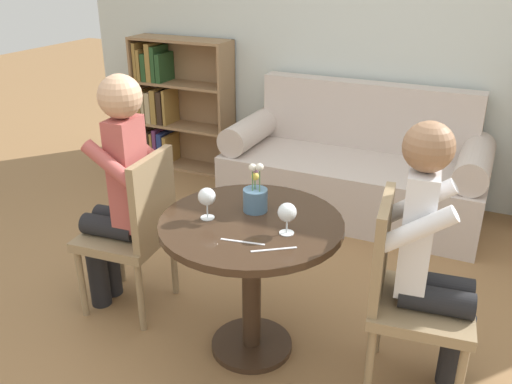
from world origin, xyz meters
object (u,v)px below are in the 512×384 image
Objects in this scene: person_right at (433,260)px; wine_glass_right at (287,213)px; couch at (354,171)px; chair_right at (406,290)px; wine_glass_left at (207,198)px; chair_left at (136,227)px; person_left at (118,190)px; flower_vase at (255,196)px; bookshelf_left at (173,104)px.

person_right reaches higher than wine_glass_right.
couch reaches higher than chair_right.
wine_glass_left is at bearing 91.62° from person_right.
chair_right is at bearing 12.78° from wine_glass_right.
couch is 2.07× the size of chair_left.
person_left is at bearing 170.27° from wine_glass_left.
bookshelf_left is at bearing 131.89° from flower_vase.
chair_right is at bearing 8.50° from wine_glass_left.
person_right is (2.53, -1.93, 0.09)m from bookshelf_left.
chair_right is 3.71× the size of flower_vase.
chair_right is 1.48m from person_left.
person_left is (-0.78, -1.72, 0.38)m from couch.
chair_left is 1.38m from chair_right.
person_right is 0.99m from wine_glass_left.
bookshelf_left reaches higher than wine_glass_left.
flower_vase reaches higher than wine_glass_left.
bookshelf_left is 2.24m from chair_left.
person_right is 8.42× the size of wine_glass_left.
person_left reaches higher than bookshelf_left.
flower_vase is (-0.81, 0.01, 0.12)m from person_right.
person_right is at bearing 86.86° from person_left.
wine_glass_right is 0.58× the size of flower_vase.
person_left is 0.76m from flower_vase.
person_left is 0.97m from wine_glass_right.
wine_glass_right is at bearing 95.58° from chair_right.
bookshelf_left is (-1.75, 0.26, 0.25)m from couch.
chair_left is at bearing 83.57° from chair_right.
person_right is 5.07× the size of flower_vase.
chair_left is 1.00× the size of chair_right.
chair_right is 0.70× the size of person_left.
wine_glass_right is (-0.59, -0.13, 0.15)m from person_right.
person_left is 0.61m from wine_glass_left.
couch is at bearing 152.98° from chair_left.
wine_glass_right is at bearing 78.82° from chair_left.
person_left is 5.31× the size of flower_vase.
couch is at bearing 15.08° from chair_right.
chair_left is at bearing -61.71° from bookshelf_left.
person_right reaches higher than flower_vase.
bookshelf_left is 4.71× the size of flower_vase.
wine_glass_left is at bearing -53.14° from bookshelf_left.
person_right is (0.09, 0.02, 0.16)m from chair_right.
bookshelf_left is 2.22m from person_left.
flower_vase is at bearing 82.05° from person_right.
couch is at bearing 89.05° from flower_vase.
wine_glass_left is at bearing -135.16° from flower_vase.
chair_left is 0.60m from wine_glass_left.
couch is 1.88m from person_right.
flower_vase reaches higher than chair_right.
wine_glass_left is (1.56, -2.08, 0.25)m from bookshelf_left.
person_right reaches higher than chair_right.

